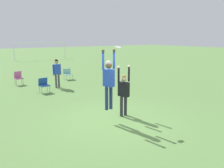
{
  "coord_description": "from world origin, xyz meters",
  "views": [
    {
      "loc": [
        -4.42,
        -6.43,
        3.05
      ],
      "look_at": [
        0.11,
        0.32,
        1.3
      ],
      "focal_mm": 35.0,
      "sensor_mm": 36.0,
      "label": 1
    }
  ],
  "objects": [
    {
      "name": "frisbee",
      "position": [
        0.15,
        -0.01,
        2.7
      ],
      "size": [
        0.23,
        0.22,
        0.08
      ],
      "color": "white"
    },
    {
      "name": "camping_chair_1",
      "position": [
        -0.95,
        5.59,
        0.49
      ],
      "size": [
        0.58,
        0.61,
        0.82
      ],
      "rotation": [
        0.0,
        0.0,
        3.27
      ],
      "color": "gray",
      "rests_on": "ground_plane"
    },
    {
      "name": "ground_plane",
      "position": [
        0.0,
        0.0,
        0.0
      ],
      "size": [
        120.0,
        120.0,
        0.0
      ],
      "primitive_type": "plane",
      "color": "#608C47"
    },
    {
      "name": "soccer_goal",
      "position": [
        4.44,
        24.57,
        1.84
      ],
      "size": [
        7.1,
        0.1,
        2.35
      ],
      "color": "white",
      "rests_on": "ground_plane"
    },
    {
      "name": "camping_chair_3",
      "position": [
        -1.7,
        8.53,
        0.53
      ],
      "size": [
        0.58,
        0.62,
        0.88
      ],
      "rotation": [
        0.0,
        0.0,
        3.39
      ],
      "color": "gray",
      "rests_on": "ground_plane"
    },
    {
      "name": "person_spectator_near",
      "position": [
        0.11,
        6.34,
        1.05
      ],
      "size": [
        0.54,
        0.23,
        1.75
      ],
      "rotation": [
        0.0,
        0.0,
        -0.0
      ],
      "color": "#4C4C51",
      "rests_on": "ground_plane"
    },
    {
      "name": "person_defending",
      "position": [
        0.52,
        0.13,
        1.06
      ],
      "size": [
        0.59,
        0.48,
        2.01
      ],
      "rotation": [
        0.0,
        0.0,
        -1.33
      ],
      "color": "#2D2D38",
      "rests_on": "ground_plane"
    },
    {
      "name": "camping_chair_2",
      "position": [
        1.68,
        8.49,
        0.46
      ],
      "size": [
        0.65,
        0.68,
        0.79
      ],
      "rotation": [
        0.0,
        0.0,
        2.95
      ],
      "color": "gray",
      "rests_on": "ground_plane"
    },
    {
      "name": "person_jumping",
      "position": [
        -0.3,
        -0.08,
        1.63
      ],
      "size": [
        0.55,
        0.44,
        2.16
      ],
      "rotation": [
        0.0,
        0.0,
        1.82
      ],
      "color": "navy",
      "rests_on": "ground_plane"
    }
  ]
}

